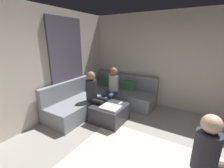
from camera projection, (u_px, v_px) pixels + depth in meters
name	position (u px, v px, depth m)	size (l,w,h in m)	color
wall_back	(190.00, 63.00, 4.06)	(6.00, 0.12, 2.70)	beige
wall_left	(15.00, 71.00, 3.09)	(0.12, 6.00, 2.70)	beige
curtain_panel	(68.00, 66.00, 4.14)	(0.06, 1.10, 2.50)	#595166
sectional_couch	(103.00, 98.00, 4.52)	(2.10, 2.55, 0.87)	gray
ottoman	(110.00, 113.00, 3.76)	(0.76, 0.76, 0.42)	#333338
folded_blanket	(110.00, 107.00, 3.55)	(0.44, 0.36, 0.04)	white
coffee_mug	(106.00, 99.00, 3.94)	(0.08, 0.08, 0.10)	#334C72
game_remote	(120.00, 103.00, 3.79)	(0.05, 0.15, 0.02)	white
person_on_couch_back	(112.00, 87.00, 4.32)	(0.30, 0.60, 1.20)	#2D3347
person_on_couch_side	(95.00, 93.00, 3.84)	(0.60, 0.30, 1.20)	black
person_on_armchair	(214.00, 158.00, 1.78)	(0.61, 0.40, 1.18)	brown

